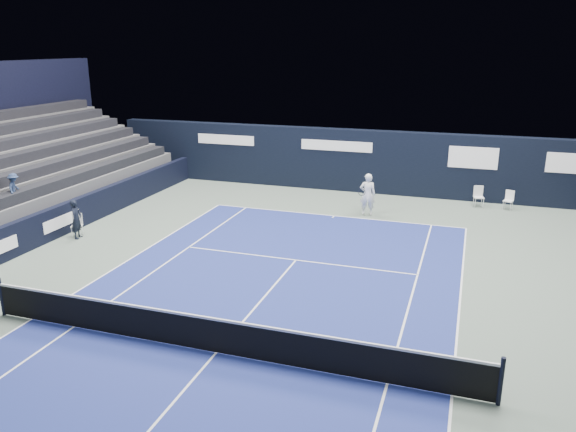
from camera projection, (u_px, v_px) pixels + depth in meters
name	position (u px, v px, depth m)	size (l,w,h in m)	color
ground	(248.00, 317.00, 15.32)	(48.00, 48.00, 0.00)	#56675B
court_surface	(216.00, 353.00, 13.51)	(10.97, 23.77, 0.01)	navy
folding_chair_back_a	(479.00, 193.00, 25.61)	(0.51, 0.53, 0.96)	white
folding_chair_back_b	(509.00, 199.00, 25.15)	(0.48, 0.47, 0.87)	white
line_judge_chair	(77.00, 223.00, 21.71)	(0.49, 0.49, 0.87)	white
line_judge	(76.00, 219.00, 21.32)	(0.55, 0.36, 1.52)	black
court_markings	(216.00, 353.00, 13.50)	(11.03, 23.83, 0.00)	white
tennis_net	(215.00, 334.00, 13.36)	(12.90, 0.10, 1.10)	black
back_sponsor_wall	(357.00, 161.00, 28.03)	(26.00, 0.63, 3.10)	black
side_barrier_left	(58.00, 221.00, 21.61)	(0.33, 22.00, 1.20)	black
tennis_player	(368.00, 194.00, 24.16)	(0.73, 0.88, 1.85)	white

